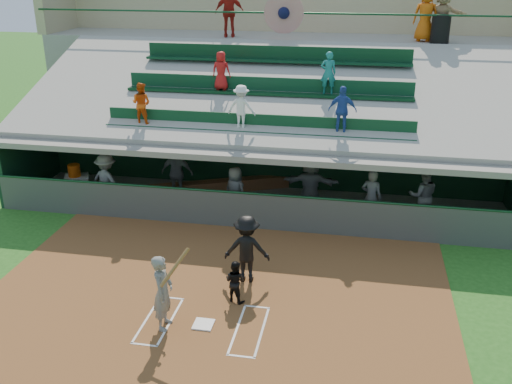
% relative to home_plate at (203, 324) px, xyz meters
% --- Properties ---
extents(ground, '(100.00, 100.00, 0.00)m').
position_rel_home_plate_xyz_m(ground, '(0.00, 0.00, -0.04)').
color(ground, '#225919').
rests_on(ground, ground).
extents(dirt_slab, '(11.00, 9.00, 0.02)m').
position_rel_home_plate_xyz_m(dirt_slab, '(0.00, 0.50, -0.03)').
color(dirt_slab, brown).
rests_on(dirt_slab, ground).
extents(home_plate, '(0.43, 0.43, 0.03)m').
position_rel_home_plate_xyz_m(home_plate, '(0.00, 0.00, 0.00)').
color(home_plate, silver).
rests_on(home_plate, dirt_slab).
extents(batters_box_chalk, '(2.65, 1.85, 0.01)m').
position_rel_home_plate_xyz_m(batters_box_chalk, '(0.00, 0.00, -0.01)').
color(batters_box_chalk, white).
rests_on(batters_box_chalk, dirt_slab).
extents(dugout_floor, '(16.00, 3.50, 0.04)m').
position_rel_home_plate_xyz_m(dugout_floor, '(0.00, 6.75, -0.02)').
color(dugout_floor, gray).
rests_on(dugout_floor, ground).
extents(concourse_slab, '(20.00, 3.00, 4.60)m').
position_rel_home_plate_xyz_m(concourse_slab, '(0.00, 13.50, 2.26)').
color(concourse_slab, gray).
rests_on(concourse_slab, ground).
extents(grandstand, '(20.40, 10.40, 7.80)m').
position_rel_home_plate_xyz_m(grandstand, '(-0.00, 10.51, 2.23)').
color(grandstand, '#4A4F4A').
rests_on(grandstand, ground).
extents(batter_at_plate, '(0.84, 0.74, 1.95)m').
position_rel_home_plate_xyz_m(batter_at_plate, '(-0.80, -0.20, 0.85)').
color(batter_at_plate, '#62645F').
rests_on(batter_at_plate, dirt_slab).
extents(catcher, '(0.61, 0.54, 1.03)m').
position_rel_home_plate_xyz_m(catcher, '(0.47, 1.08, 0.50)').
color(catcher, black).
rests_on(catcher, dirt_slab).
extents(home_umpire, '(1.17, 0.73, 1.73)m').
position_rel_home_plate_xyz_m(home_umpire, '(0.56, 2.05, 0.85)').
color(home_umpire, black).
rests_on(home_umpire, dirt_slab).
extents(dugout_bench, '(12.47, 5.82, 0.40)m').
position_rel_home_plate_xyz_m(dugout_bench, '(-0.26, 8.13, 0.21)').
color(dugout_bench, brown).
rests_on(dugout_bench, dugout_floor).
extents(white_table, '(0.94, 0.85, 0.67)m').
position_rel_home_plate_xyz_m(white_table, '(-6.18, 6.47, 0.34)').
color(white_table, silver).
rests_on(white_table, dugout_floor).
extents(water_cooler, '(0.40, 0.40, 0.40)m').
position_rel_home_plate_xyz_m(water_cooler, '(-6.21, 6.41, 0.88)').
color(water_cooler, '#E2560D').
rests_on(water_cooler, white_table).
extents(dugout_player_a, '(1.30, 0.98, 1.79)m').
position_rel_home_plate_xyz_m(dugout_player_a, '(-4.68, 5.62, 0.90)').
color(dugout_player_a, '#5F615C').
rests_on(dugout_player_a, dugout_floor).
extents(dugout_player_b, '(1.09, 0.49, 1.84)m').
position_rel_home_plate_xyz_m(dugout_player_b, '(-2.71, 6.71, 0.93)').
color(dugout_player_b, '#595C57').
rests_on(dugout_player_b, dugout_floor).
extents(dugout_player_c, '(0.90, 0.79, 1.56)m').
position_rel_home_plate_xyz_m(dugout_player_c, '(-0.57, 5.82, 0.78)').
color(dugout_player_c, '#52544F').
rests_on(dugout_player_c, dugout_floor).
extents(dugout_player_d, '(1.75, 0.56, 1.89)m').
position_rel_home_plate_xyz_m(dugout_player_d, '(1.70, 6.37, 0.95)').
color(dugout_player_d, '#585C56').
rests_on(dugout_player_d, dugout_floor).
extents(dugout_player_e, '(0.72, 0.57, 1.72)m').
position_rel_home_plate_xyz_m(dugout_player_e, '(3.55, 5.88, 0.86)').
color(dugout_player_e, '#555752').
rests_on(dugout_player_e, dugout_floor).
extents(dugout_player_f, '(0.90, 0.72, 1.75)m').
position_rel_home_plate_xyz_m(dugout_player_f, '(5.06, 6.26, 0.88)').
color(dugout_player_f, '#5D605B').
rests_on(dugout_player_f, dugout_floor).
extents(trash_bin, '(0.67, 0.67, 1.01)m').
position_rel_home_plate_xyz_m(trash_bin, '(5.72, 12.23, 5.07)').
color(trash_bin, black).
rests_on(trash_bin, concourse_slab).
extents(concourse_staff_a, '(1.20, 0.69, 1.92)m').
position_rel_home_plate_xyz_m(concourse_staff_a, '(-2.23, 12.58, 5.52)').
color(concourse_staff_a, '#A41B12').
rests_on(concourse_staff_a, concourse_slab).
extents(concourse_staff_b, '(1.02, 0.77, 1.88)m').
position_rel_home_plate_xyz_m(concourse_staff_b, '(5.20, 12.67, 5.50)').
color(concourse_staff_b, '#D75C0C').
rests_on(concourse_staff_b, concourse_slab).
extents(concourse_staff_c, '(1.81, 1.05, 1.86)m').
position_rel_home_plate_xyz_m(concourse_staff_c, '(5.78, 12.65, 5.49)').
color(concourse_staff_c, tan).
rests_on(concourse_staff_c, concourse_slab).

